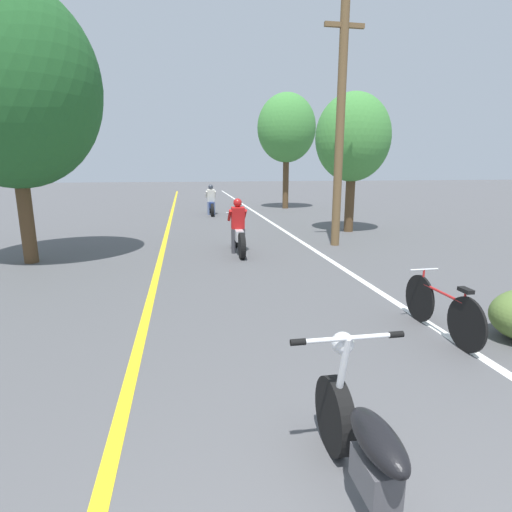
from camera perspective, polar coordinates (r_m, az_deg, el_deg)
The scene contains 10 objects.
lane_stripe_center at distance 14.19m, azimuth -12.63°, elevation 3.21°, with size 0.14×48.00×0.01m, color yellow.
lane_stripe_edge at distance 14.60m, azimuth 3.86°, elevation 3.75°, with size 0.14×48.00×0.01m, color white.
utility_pole at distance 11.83m, azimuth 11.91°, elevation 17.61°, with size 1.10×0.24×6.49m.
roadside_tree_right_near at distance 14.49m, azimuth 13.68°, elevation 16.04°, with size 2.57×2.31×4.70m.
roadside_tree_right_far at distance 22.22m, azimuth 4.39°, elevation 17.71°, with size 3.11×2.80×6.03m.
roadside_tree_left at distance 10.96m, azimuth -31.75°, elevation 19.91°, with size 3.89×3.50×6.23m.
motorcycle_foreground at distance 2.97m, azimuth 16.42°, elevation -26.54°, with size 0.86×2.04×1.08m.
motorcycle_rider_lead at distance 10.63m, azimuth -2.60°, elevation 3.34°, with size 0.50×2.10×1.45m.
motorcycle_rider_far at distance 19.29m, azimuth -6.44°, elevation 7.48°, with size 0.50×2.06×1.43m.
bicycle_parked at distance 6.05m, azimuth 24.94°, elevation -6.81°, with size 0.44×1.73×0.82m.
Camera 1 is at (-1.04, -0.90, 2.27)m, focal length 28.00 mm.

